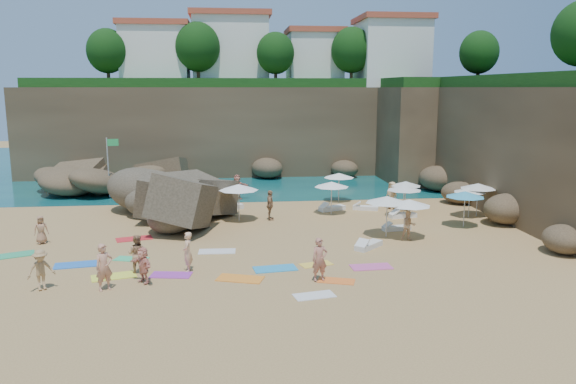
{
  "coord_description": "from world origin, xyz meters",
  "views": [
    {
      "loc": [
        -1.41,
        -28.88,
        7.98
      ],
      "look_at": [
        2.0,
        3.0,
        2.0
      ],
      "focal_mm": 35.0,
      "sensor_mm": 36.0,
      "label": 1
    }
  ],
  "objects": [
    {
      "name": "towel_7",
      "position": [
        -6.52,
        0.88,
        0.02
      ],
      "size": [
        2.04,
        1.41,
        0.03
      ],
      "primitive_type": "cube",
      "rotation": [
        0.0,
        0.0,
        0.28
      ],
      "color": "red",
      "rests_on": "ground"
    },
    {
      "name": "parasol_1",
      "position": [
        5.08,
        5.75,
        1.92
      ],
      "size": [
        2.22,
        2.22,
        2.1
      ],
      "color": "silver",
      "rests_on": "ground"
    },
    {
      "name": "parasol_7",
      "position": [
        13.47,
        3.96,
        1.73
      ],
      "size": [
        2.0,
        2.0,
        1.89
      ],
      "color": "silver",
      "rests_on": "ground"
    },
    {
      "name": "ground",
      "position": [
        0.0,
        0.0,
        0.0
      ],
      "size": [
        120.0,
        120.0,
        0.0
      ],
      "primitive_type": "plane",
      "color": "tan",
      "rests_on": "ground"
    },
    {
      "name": "rock_outcrop",
      "position": [
        -3.66,
        4.98,
        0.0
      ],
      "size": [
        8.97,
        6.98,
        3.43
      ],
      "primitive_type": null,
      "rotation": [
        0.0,
        0.0,
        -0.07
      ],
      "color": "brown",
      "rests_on": "ground"
    },
    {
      "name": "person_lie_0",
      "position": [
        -8.92,
        -6.62,
        0.22
      ],
      "size": [
        1.78,
        1.96,
        0.44
      ],
      "primitive_type": "imported",
      "rotation": [
        0.0,
        0.0,
        0.56
      ],
      "color": "#A98354",
      "rests_on": "ground"
    },
    {
      "name": "parasol_0",
      "position": [
        6.32,
        9.6,
        1.88
      ],
      "size": [
        2.16,
        2.16,
        2.05
      ],
      "color": "silver",
      "rests_on": "ground"
    },
    {
      "name": "clifftop_trees",
      "position": [
        4.78,
        19.52,
        11.26
      ],
      "size": [
        35.6,
        23.82,
        4.4
      ],
      "color": "#11380F",
      "rests_on": "ground"
    },
    {
      "name": "towel_11",
      "position": [
        -6.07,
        -2.79,
        0.01
      ],
      "size": [
        1.69,
        1.16,
        0.03
      ],
      "primitive_type": "cube",
      "rotation": [
        0.0,
        0.0,
        -0.28
      ],
      "color": "#37C37B",
      "rests_on": "ground"
    },
    {
      "name": "person_stand_1",
      "position": [
        -5.45,
        -4.84,
        0.86
      ],
      "size": [
        0.95,
        0.81,
        1.72
      ],
      "primitive_type": "imported",
      "rotation": [
        0.0,
        0.0,
        2.93
      ],
      "color": "#A77A53",
      "rests_on": "ground"
    },
    {
      "name": "person_stand_4",
      "position": [
        9.38,
        6.89,
        0.91
      ],
      "size": [
        0.92,
        1.01,
        1.83
      ],
      "primitive_type": "imported",
      "rotation": [
        0.0,
        0.0,
        -0.95
      ],
      "color": "tan",
      "rests_on": "ground"
    },
    {
      "name": "lounger_1",
      "position": [
        7.57,
        6.71,
        0.13
      ],
      "size": [
        1.75,
        1.06,
        0.26
      ],
      "primitive_type": "cube",
      "rotation": [
        0.0,
        0.0,
        -0.33
      ],
      "color": "white",
      "rests_on": "ground"
    },
    {
      "name": "parasol_9",
      "position": [
        8.09,
        -0.62,
        1.98
      ],
      "size": [
        2.28,
        2.28,
        2.15
      ],
      "color": "silver",
      "rests_on": "ground"
    },
    {
      "name": "person_stand_6",
      "position": [
        -3.28,
        -4.85,
        0.89
      ],
      "size": [
        0.44,
        0.66,
        1.78
      ],
      "primitive_type": "imported",
      "rotation": [
        0.0,
        0.0,
        4.69
      ],
      "color": "#F6BC8B",
      "rests_on": "ground"
    },
    {
      "name": "person_stand_2",
      "position": [
        -3.85,
        8.37,
        0.84
      ],
      "size": [
        1.07,
        1.11,
        1.69
      ],
      "primitive_type": "imported",
      "rotation": [
        0.0,
        0.0,
        2.31
      ],
      "color": "#E69783",
      "rests_on": "ground"
    },
    {
      "name": "person_lie_5",
      "position": [
        7.96,
        -1.01,
        0.3
      ],
      "size": [
        0.83,
        1.59,
        0.59
      ],
      "primitive_type": "imported",
      "rotation": [
        0.0,
        0.0,
        -0.05
      ],
      "color": "#E3B281",
      "rests_on": "ground"
    },
    {
      "name": "cliff_corner",
      "position": [
        17.0,
        20.0,
        4.0
      ],
      "size": [
        10.0,
        12.0,
        8.0
      ],
      "primitive_type": "cube",
      "color": "brown",
      "rests_on": "ground"
    },
    {
      "name": "lounger_5",
      "position": [
        5.55,
        -2.15,
        0.14
      ],
      "size": [
        1.69,
        1.67,
        0.28
      ],
      "primitive_type": "cube",
      "rotation": [
        0.0,
        0.0,
        0.77
      ],
      "color": "silver",
      "rests_on": "ground"
    },
    {
      "name": "lounger_2",
      "position": [
        5.33,
        6.78,
        0.14
      ],
      "size": [
        1.88,
        1.28,
        0.28
      ],
      "primitive_type": "cube",
      "rotation": [
        0.0,
        0.0,
        0.42
      ],
      "color": "white",
      "rests_on": "ground"
    },
    {
      "name": "towel_2",
      "position": [
        -1.02,
        -6.12,
        0.02
      ],
      "size": [
        2.14,
        1.53,
        0.03
      ],
      "primitive_type": "cube",
      "rotation": [
        0.0,
        0.0,
        -0.32
      ],
      "color": "orange",
      "rests_on": "ground"
    },
    {
      "name": "cliff_back",
      "position": [
        2.0,
        25.0,
        4.0
      ],
      "size": [
        44.0,
        8.0,
        8.0
      ],
      "primitive_type": "cube",
      "color": "brown",
      "rests_on": "ground"
    },
    {
      "name": "flag_pole",
      "position": [
        -10.02,
        12.85,
        2.82
      ],
      "size": [
        0.86,
        0.14,
        4.42
      ],
      "color": "silver",
      "rests_on": "ground"
    },
    {
      "name": "parasol_2",
      "position": [
        9.42,
        4.44,
        1.86
      ],
      "size": [
        2.14,
        2.14,
        2.02
      ],
      "color": "silver",
      "rests_on": "ground"
    },
    {
      "name": "person_stand_3",
      "position": [
        1.06,
        4.51,
        0.92
      ],
      "size": [
        0.55,
        1.12,
        1.84
      ],
      "primitive_type": "imported",
      "rotation": [
        0.0,
        0.0,
        1.47
      ],
      "color": "#9F744F",
      "rests_on": "ground"
    },
    {
      "name": "seawater",
      "position": [
        0.0,
        30.0,
        0.0
      ],
      "size": [
        120.0,
        120.0,
        0.0
      ],
      "primitive_type": "plane",
      "color": "#0C4751",
      "rests_on": "ground"
    },
    {
      "name": "parasol_5",
      "position": [
        -0.84,
        4.42,
        2.08
      ],
      "size": [
        2.4,
        2.4,
        2.27
      ],
      "color": "silver",
      "rests_on": "ground"
    },
    {
      "name": "clifftop_buildings",
      "position": [
        2.96,
        25.79,
        11.24
      ],
      "size": [
        28.48,
        9.48,
        7.0
      ],
      "color": "white",
      "rests_on": "cliff_back"
    },
    {
      "name": "towel_12",
      "position": [
        2.5,
        -4.51,
        0.01
      ],
      "size": [
        1.61,
        1.14,
        0.03
      ],
      "primitive_type": "cube",
      "rotation": [
        0.0,
        0.0,
        0.31
      ],
      "color": "yellow",
      "rests_on": "ground"
    },
    {
      "name": "person_stand_0",
      "position": [
        -6.41,
        -6.87,
        0.96
      ],
      "size": [
        0.83,
        0.77,
        1.91
      ],
      "primitive_type": "imported",
      "rotation": [
        0.0,
        0.0,
        0.59
      ],
      "color": "tan",
      "rests_on": "ground"
    },
    {
      "name": "rock_promontory",
      "position": [
        -11.0,
        16.0,
        0.0
      ],
      "size": [
        12.0,
        7.0,
        2.0
      ],
      "primitive_type": null,
      "color": "brown",
      "rests_on": "ground"
    },
    {
      "name": "towel_10",
      "position": [
        2.99,
        -6.81,
        0.01
      ],
      "size": [
        1.69,
        1.21,
        0.03
      ],
      "primitive_type": "cube",
      "rotation": [
        0.0,
        0.0,
        -0.32
      ],
      "color": "orange",
      "rests_on": "ground"
    },
    {
      "name": "towel_8",
      "position": [
        0.57,
        -4.95,
        0.02
      ],
      "size": [
        2.02,
        1.2,
        0.03
      ],
      "primitive_type": "cube",
      "rotation": [
        0.0,
        0.0,
        0.13
      ],
      "color": "#2693CD",
      "rests_on": "ground"
    },
    {
      "name": "towel_3",
      "position": [
        -11.85,
        -1.58,
        0.02
      ],
      "size": [
        2.18,
        1.67,
        0.03
      ],
      "primitive_type": "cube",
      "rotation": [
        0.0,
        0.0,
        0.41
      ],
      "color": "#2D9F66",
      "rests_on": "ground"
    },
    {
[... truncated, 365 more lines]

